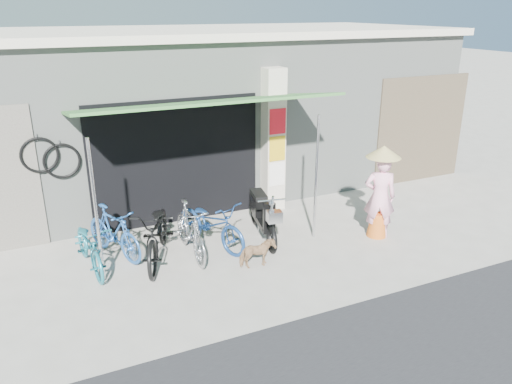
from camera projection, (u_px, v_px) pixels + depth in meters
name	position (u px, v px, depth m)	size (l,w,h in m)	color
ground	(291.00, 263.00, 8.55)	(80.00, 80.00, 0.00)	#A6A096
bicycle_shop	(194.00, 106.00, 12.24)	(12.30, 5.30, 3.66)	gray
shop_pillar	(273.00, 141.00, 10.44)	(0.42, 0.44, 3.00)	beige
awning	(204.00, 105.00, 8.70)	(4.60, 1.88, 2.72)	#32652D
neighbour_right	(421.00, 129.00, 12.26)	(2.60, 0.06, 2.60)	brown
bike_teal	(90.00, 246.00, 8.22)	(0.56, 1.61, 0.85)	#1D7182
bike_blue	(114.00, 232.00, 8.65)	(0.43, 1.52, 0.92)	#215399
bike_black	(158.00, 233.00, 8.49)	(0.69, 1.97, 1.04)	black
bike_silver	(190.00, 230.00, 8.66)	(0.45, 1.61, 0.97)	#ADADB2
bike_navy	(211.00, 223.00, 9.01)	(0.60, 1.72, 0.90)	navy
street_dog	(257.00, 254.00, 8.34)	(0.27, 0.60, 0.51)	#9E7C53
moped	(262.00, 214.00, 9.38)	(0.61, 1.77, 1.01)	black
nun	(380.00, 193.00, 9.28)	(0.70, 0.64, 1.78)	#F7A6C0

